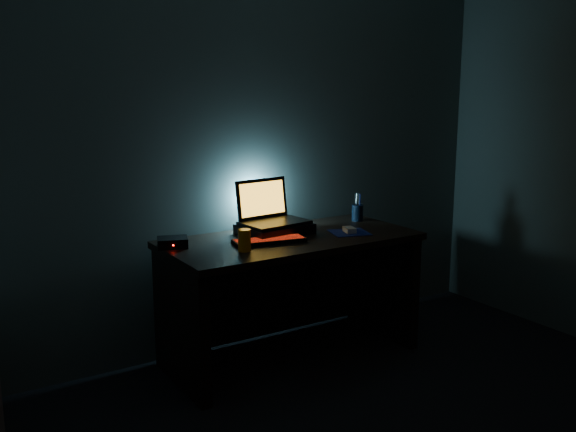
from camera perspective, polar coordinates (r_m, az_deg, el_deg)
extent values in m
cube|color=#4A554F|center=(4.00, -2.67, 6.18)|extent=(3.50, 0.00, 2.50)
cube|color=#4A554F|center=(1.53, -23.06, -3.66)|extent=(0.00, 4.00, 2.50)
cube|color=black|center=(3.77, 0.27, -2.18)|extent=(1.50, 0.70, 0.04)
cube|color=black|center=(3.57, -9.54, -9.47)|extent=(0.06, 0.64, 0.71)
cube|color=black|center=(4.28, 8.35, -5.82)|extent=(0.06, 0.64, 0.71)
cube|color=black|center=(4.14, -2.21, -6.30)|extent=(1.38, 0.02, 0.65)
cube|color=black|center=(3.84, -1.19, -1.16)|extent=(0.43, 0.34, 0.06)
cube|color=black|center=(3.83, -1.20, -0.59)|extent=(0.40, 0.30, 0.02)
cube|color=black|center=(3.91, -2.35, 1.58)|extent=(0.36, 0.08, 0.24)
cube|color=orange|center=(3.90, -2.28, 1.56)|extent=(0.32, 0.06, 0.20)
cube|color=black|center=(3.62, -1.67, -2.22)|extent=(0.43, 0.21, 0.02)
cube|color=red|center=(3.62, -1.67, -2.02)|extent=(0.41, 0.18, 0.00)
cube|color=navy|center=(3.89, 5.48, -1.47)|extent=(0.27, 0.26, 0.00)
cube|color=#9FA0A5|center=(3.88, 5.48, -1.23)|extent=(0.08, 0.11, 0.03)
cylinder|color=black|center=(4.23, 6.19, 0.29)|extent=(0.08, 0.08, 0.11)
cylinder|color=orange|center=(3.44, -3.89, -2.17)|extent=(0.07, 0.07, 0.12)
cube|color=black|center=(3.58, -10.23, -2.33)|extent=(0.20, 0.18, 0.05)
sphere|color=#FF0C07|center=(3.51, -10.17, -2.58)|extent=(0.01, 0.01, 0.01)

